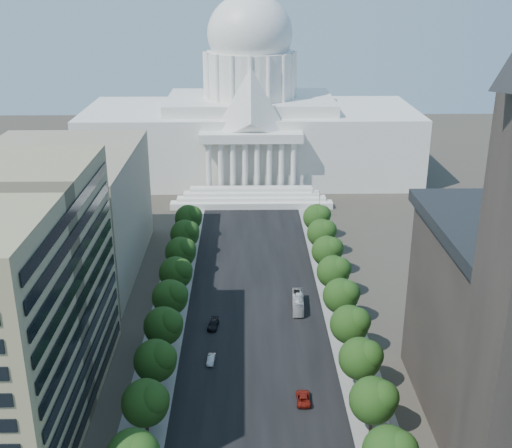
{
  "coord_description": "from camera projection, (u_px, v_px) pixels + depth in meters",
  "views": [
    {
      "loc": [
        -2.04,
        -48.7,
        68.42
      ],
      "look_at": [
        0.38,
        87.3,
        16.73
      ],
      "focal_mm": 45.0,
      "sensor_mm": 36.0,
      "label": 1
    }
  ],
  "objects": [
    {
      "name": "tree_l_d",
      "position": [
        157.0,
        360.0,
        111.96
      ],
      "size": [
        7.79,
        7.6,
        9.97
      ],
      "color": "#33261C",
      "rests_on": "ground"
    },
    {
      "name": "streetlight_b",
      "position": [
        386.0,
        406.0,
        100.84
      ],
      "size": [
        2.61,
        0.44,
        9.0
      ],
      "color": "gray",
      "rests_on": "ground"
    },
    {
      "name": "car_dark_b",
      "position": [
        213.0,
        325.0,
        134.88
      ],
      "size": [
        2.62,
        5.08,
        1.41
      ],
      "primitive_type": "imported",
      "rotation": [
        0.0,
        0.0,
        -0.14
      ],
      "color": "black",
      "rests_on": "ground"
    },
    {
      "name": "sidewalk_right",
      "position": [
        333.0,
        284.0,
        154.29
      ],
      "size": [
        8.0,
        260.0,
        0.02
      ],
      "primitive_type": "cube",
      "color": "gray",
      "rests_on": "ground"
    },
    {
      "name": "streetlight_c",
      "position": [
        359.0,
        326.0,
        124.2
      ],
      "size": [
        2.61,
        0.44,
        9.0
      ],
      "color": "gray",
      "rests_on": "ground"
    },
    {
      "name": "tree_l_g",
      "position": [
        177.0,
        272.0,
        145.6
      ],
      "size": [
        7.79,
        7.6,
        9.97
      ],
      "color": "#33261C",
      "rests_on": "ground"
    },
    {
      "name": "office_block_left_far",
      "position": [
        58.0,
        213.0,
        157.19
      ],
      "size": [
        38.0,
        52.0,
        30.0
      ],
      "primitive_type": "cube",
      "color": "gray",
      "rests_on": "ground"
    },
    {
      "name": "tree_r_e",
      "position": [
        351.0,
        324.0,
        123.77
      ],
      "size": [
        7.79,
        7.6,
        9.97
      ],
      "color": "#33261C",
      "rests_on": "ground"
    },
    {
      "name": "city_bus",
      "position": [
        298.0,
        302.0,
        142.68
      ],
      "size": [
        2.99,
        10.3,
        2.83
      ],
      "primitive_type": "imported",
      "rotation": [
        0.0,
        0.0,
        -0.06
      ],
      "color": "silver",
      "rests_on": "ground"
    },
    {
      "name": "tree_l_j",
      "position": [
        190.0,
        217.0,
        179.25
      ],
      "size": [
        7.79,
        7.6,
        9.97
      ],
      "color": "#33261C",
      "rests_on": "ground"
    },
    {
      "name": "tree_r_f",
      "position": [
        342.0,
        295.0,
        134.99
      ],
      "size": [
        7.79,
        7.6,
        9.97
      ],
      "color": "#33261C",
      "rests_on": "ground"
    },
    {
      "name": "tree_l_e",
      "position": [
        165.0,
        325.0,
        123.17
      ],
      "size": [
        7.79,
        7.6,
        9.97
      ],
      "color": "#33261C",
      "rests_on": "ground"
    },
    {
      "name": "tree_l_f",
      "position": [
        171.0,
        296.0,
        134.39
      ],
      "size": [
        7.79,
        7.6,
        9.97
      ],
      "color": "#33261C",
      "rests_on": "ground"
    },
    {
      "name": "tree_l_i",
      "position": [
        186.0,
        233.0,
        168.03
      ],
      "size": [
        7.79,
        7.6,
        9.97
      ],
      "color": "#33261C",
      "rests_on": "ground"
    },
    {
      "name": "tree_r_d",
      "position": [
        362.0,
        358.0,
        112.56
      ],
      "size": [
        7.79,
        7.6,
        9.97
      ],
      "color": "#33261C",
      "rests_on": "ground"
    },
    {
      "name": "tree_r_i",
      "position": [
        323.0,
        232.0,
        168.63
      ],
      "size": [
        7.79,
        7.6,
        9.97
      ],
      "color": "#33261C",
      "rests_on": "ground"
    },
    {
      "name": "tree_r_j",
      "position": [
        318.0,
        217.0,
        179.85
      ],
      "size": [
        7.79,
        7.6,
        9.97
      ],
      "color": "#33261C",
      "rests_on": "ground"
    },
    {
      "name": "car_red",
      "position": [
        303.0,
        398.0,
        111.13
      ],
      "size": [
        2.52,
        5.23,
        1.44
      ],
      "primitive_type": "imported",
      "rotation": [
        0.0,
        0.0,
        3.11
      ],
      "color": "maroon",
      "rests_on": "ground"
    },
    {
      "name": "streetlight_d",
      "position": [
        341.0,
        271.0,
        147.57
      ],
      "size": [
        2.61,
        0.44,
        9.0
      ],
      "color": "gray",
      "rests_on": "ground"
    },
    {
      "name": "tree_r_c",
      "position": [
        375.0,
        399.0,
        101.34
      ],
      "size": [
        7.79,
        7.6,
        9.97
      ],
      "color": "#33261C",
      "rests_on": "ground"
    },
    {
      "name": "streetlight_f",
      "position": [
        317.0,
        201.0,
        194.3
      ],
      "size": [
        2.61,
        0.44,
        9.0
      ],
      "color": "gray",
      "rests_on": "ground"
    },
    {
      "name": "capitol",
      "position": [
        250.0,
        121.0,
        235.56
      ],
      "size": [
        120.0,
        56.0,
        73.0
      ],
      "color": "white",
      "rests_on": "ground"
    },
    {
      "name": "tree_l_h",
      "position": [
        182.0,
        251.0,
        156.82
      ],
      "size": [
        7.79,
        7.6,
        9.97
      ],
      "color": "#33261C",
      "rests_on": "ground"
    },
    {
      "name": "tree_l_c",
      "position": [
        147.0,
        402.0,
        100.74
      ],
      "size": [
        7.79,
        7.6,
        9.97
      ],
      "color": "#33261C",
      "rests_on": "ground"
    },
    {
      "name": "road_asphalt",
      "position": [
        254.0,
        285.0,
        153.98
      ],
      "size": [
        30.0,
        260.0,
        0.01
      ],
      "primitive_type": "cube",
      "color": "black",
      "rests_on": "ground"
    },
    {
      "name": "car_silver",
      "position": [
        211.0,
        360.0,
        122.51
      ],
      "size": [
        1.69,
        3.99,
        1.28
      ],
      "primitive_type": "imported",
      "rotation": [
        0.0,
        0.0,
        -0.09
      ],
      "color": "#ACB0B4",
      "rests_on": "ground"
    },
    {
      "name": "sidewalk_left",
      "position": [
        175.0,
        286.0,
        153.66
      ],
      "size": [
        8.0,
        260.0,
        0.02
      ],
      "primitive_type": "cube",
      "color": "gray",
      "rests_on": "ground"
    },
    {
      "name": "tree_r_g",
      "position": [
        335.0,
        271.0,
        146.2
      ],
      "size": [
        7.79,
        7.6,
        9.97
      ],
      "color": "#33261C",
      "rests_on": "ground"
    },
    {
      "name": "streetlight_e",
      "position": [
        328.0,
        232.0,
        170.93
      ],
      "size": [
        2.61,
        0.44,
        9.0
      ],
      "color": "gray",
      "rests_on": "ground"
    },
    {
      "name": "tree_r_h",
      "position": [
        328.0,
        250.0,
        157.42
      ],
      "size": [
        7.79,
        7.6,
        9.97
      ],
      "color": "#33261C",
      "rests_on": "ground"
    }
  ]
}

